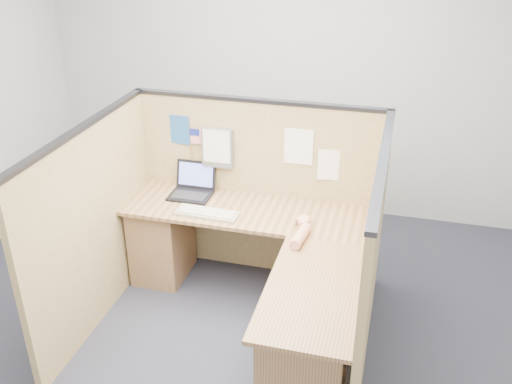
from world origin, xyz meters
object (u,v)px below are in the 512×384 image
(l_desk, at_px, (258,277))
(keyboard, at_px, (207,213))
(laptop, at_px, (193,187))
(mouse, at_px, (304,223))

(l_desk, distance_m, keyboard, 0.63)
(laptop, distance_m, mouse, 1.02)
(keyboard, bearing_deg, l_desk, -24.67)
(l_desk, xyz_separation_m, keyboard, (-0.46, 0.23, 0.35))
(l_desk, xyz_separation_m, laptop, (-0.70, 0.55, 0.40))
(laptop, xyz_separation_m, keyboard, (0.23, -0.32, -0.04))
(l_desk, relative_size, keyboard, 3.97)
(laptop, xyz_separation_m, mouse, (0.98, -0.29, -0.04))
(mouse, bearing_deg, laptop, 163.70)
(l_desk, height_order, keyboard, keyboard)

